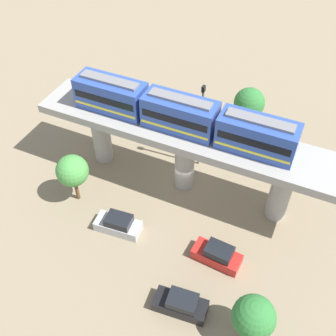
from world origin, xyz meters
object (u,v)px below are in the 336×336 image
Objects in this scene: tree_far_corner at (254,317)px; train at (180,114)px; parked_car_black at (181,304)px; parked_car_red at (217,255)px; signal_post at (201,124)px; parked_car_silver at (118,224)px; tree_near_viaduct at (72,171)px; tree_mid_lot at (249,103)px.

train is at bearing -137.84° from tree_far_corner.
train reaches higher than parked_car_black.
parked_car_red is 12.86m from signal_post.
parked_car_black and parked_car_red have the same top height.
tree_far_corner is (-0.20, 5.40, 2.28)m from parked_car_black.
parked_car_red is 0.93× the size of tree_far_corner.
parked_car_black is 1.00× the size of parked_car_silver.
parked_car_silver is 1.01× the size of parked_car_red.
parked_car_black is 0.81× the size of tree_near_viaduct.
tree_far_corner is at bearing 17.28° from tree_mid_lot.
train is at bearing -16.81° from tree_mid_lot.
tree_near_viaduct reaches higher than tree_far_corner.
tree_far_corner is (5.17, 4.34, 2.28)m from parked_car_red.
tree_far_corner is (6.14, 19.16, -0.78)m from tree_near_viaduct.
train is 3.83× the size of tree_near_viaduct.
parked_car_black is 5.87m from tree_far_corner.
tree_near_viaduct is (-0.97, -14.81, 3.06)m from parked_car_red.
train is at bearing 156.07° from parked_car_silver.
parked_car_black is at bearing 54.90° from parked_car_silver.
parked_car_silver is 0.94× the size of tree_far_corner.
tree_mid_lot is 1.07× the size of tree_far_corner.
tree_mid_lot reaches higher than parked_car_black.
train is 12.59m from parked_car_red.
parked_car_silver is 20.68m from tree_mid_lot.
signal_post reaches higher than parked_car_red.
train reaches higher than tree_mid_lot.
parked_car_red is at bearing 43.62° from train.
parked_car_black is 5.47m from parked_car_red.
signal_post is at bearing -146.87° from parked_car_red.
parked_car_black is at bearing -87.86° from tree_far_corner.
tree_mid_lot reaches higher than parked_car_red.
parked_car_black is 24.47m from tree_mid_lot.
tree_near_viaduct is 20.13m from tree_far_corner.
train is 4.15× the size of tree_mid_lot.
tree_far_corner reaches higher than parked_car_black.
tree_far_corner is (24.06, 7.48, -0.14)m from tree_mid_lot.
parked_car_red is at bearing 88.76° from parked_car_silver.
signal_post is (8.44, -2.72, 2.26)m from tree_mid_lot.
signal_post is (-11.15, 3.43, 4.67)m from parked_car_silver.
parked_car_red is at bearing 9.44° from tree_mid_lot.
parked_car_silver is 14.53m from tree_far_corner.
signal_post is at bearing -146.83° from tree_far_corner.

